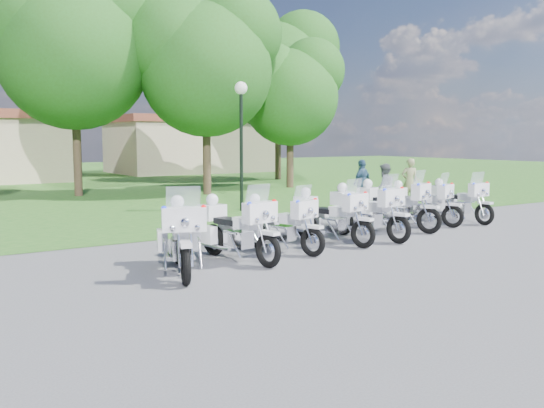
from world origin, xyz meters
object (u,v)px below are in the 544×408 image
motorcycle_2 (279,223)px  motorcycle_4 (365,211)px  bystander_b (384,189)px  motorcycle_0 (181,235)px  bystander_a (410,182)px  bystander_c (362,184)px  motorcycle_3 (329,216)px  motorcycle_7 (457,200)px  motorcycle_6 (421,203)px  motorcycle_5 (393,205)px  lamp_post (241,115)px  motorcycle_1 (235,228)px

motorcycle_2 → motorcycle_4: 2.85m
motorcycle_4 → bystander_b: bearing=-147.4°
motorcycle_0 → bystander_a: 13.53m
motorcycle_2 → bystander_b: 7.80m
motorcycle_2 → bystander_a: bystander_a is taller
bystander_c → motorcycle_3: bearing=27.2°
motorcycle_3 → motorcycle_7: (5.68, 0.83, -0.02)m
bystander_a → bystander_b: 2.94m
motorcycle_3 → bystander_c: size_ratio=1.34×
motorcycle_3 → motorcycle_6: size_ratio=1.06×
motorcycle_0 → motorcycle_4: motorcycle_0 is taller
bystander_a → motorcycle_5: bearing=69.8°
motorcycle_7 → bystander_b: bearing=-82.3°
motorcycle_7 → bystander_b: bystander_b is taller
motorcycle_5 → motorcycle_7: bearing=163.3°
lamp_post → bystander_a: 7.04m
motorcycle_6 → lamp_post: bearing=-84.7°
motorcycle_0 → bystander_b: motorcycle_0 is taller
bystander_a → motorcycle_2: bearing=58.1°
bystander_a → bystander_b: bearing=57.2°
motorcycle_7 → bystander_b: (-0.46, 2.70, 0.19)m
motorcycle_3 → bystander_c: bystander_c is taller
bystander_b → bystander_a: bearing=161.2°
motorcycle_5 → bystander_b: (2.44, 2.89, 0.13)m
motorcycle_3 → motorcycle_5: bearing=179.6°
motorcycle_4 → bystander_b: size_ratio=1.49×
motorcycle_0 → bystander_a: (12.20, 5.86, 0.16)m
motorcycle_0 → motorcycle_2: bearing=-144.2°
motorcycle_1 → bystander_b: size_ratio=1.45×
motorcycle_0 → lamp_post: lamp_post is taller
motorcycle_5 → motorcycle_3: bearing=-7.3°
lamp_post → bystander_b: (3.73, -3.19, -2.51)m
motorcycle_5 → bystander_c: (3.01, 4.64, 0.17)m
motorcycle_2 → motorcycle_4: motorcycle_4 is taller
motorcycle_6 → bystander_b: size_ratio=1.33×
motorcycle_3 → lamp_post: 7.39m
motorcycle_3 → motorcycle_5: (2.77, 0.64, 0.04)m
bystander_a → bystander_b: (-2.60, -1.35, -0.04)m
bystander_b → motorcycle_6: bearing=22.5°
motorcycle_2 → motorcycle_7: bearing=171.9°
lamp_post → motorcycle_2: bearing=-114.2°
bystander_c → lamp_post: bearing=-33.8°
motorcycle_5 → bystander_c: 5.54m
bystander_a → motorcycle_0: bearing=55.4°
motorcycle_5 → motorcycle_1: bearing=-8.7°
motorcycle_3 → motorcycle_0: bearing=-0.9°
motorcycle_2 → motorcycle_5: bearing=174.8°
bystander_b → bystander_c: bystander_c is taller
motorcycle_7 → lamp_post: 7.72m
bystander_c → bystander_b: bearing=56.8°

